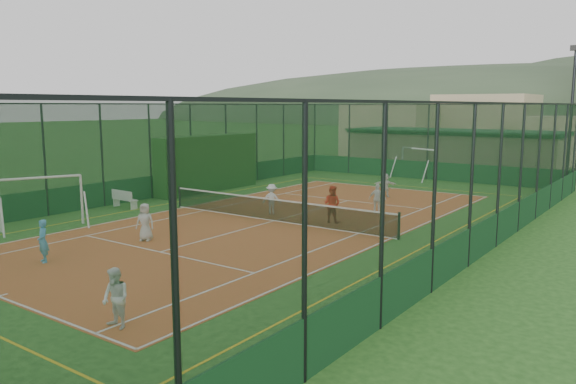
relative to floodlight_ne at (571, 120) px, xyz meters
The scene contains 18 objects.
ground 19.15m from the floodlight_ne, 117.39° to the right, with size 300.00×300.00×0.00m, color #224F1B.
court_slab 19.14m from the floodlight_ne, 117.39° to the right, with size 11.17×23.97×0.01m, color #AF5326.
tennis_net 19.04m from the floodlight_ne, 117.39° to the right, with size 11.67×0.12×1.06m, color black, non-canonical shape.
perimeter_fence 18.77m from the floodlight_ne, 117.39° to the right, with size 18.12×34.12×5.00m, color black, non-canonical shape.
floodlight_ne is the anchor object (origin of this frame).
clubhouse 10.47m from the floodlight_ne, 147.88° to the left, with size 15.20×7.20×3.15m, color tan, non-canonical shape.
hedge_left 20.85m from the floodlight_ne, 144.76° to the right, with size 1.10×7.34×3.21m, color black.
white_bench 24.84m from the floodlight_ne, 131.88° to the right, with size 1.59×0.44×0.89m, color white, non-canonical shape.
futsal_goal_near 27.97m from the floodlight_ne, 123.67° to the right, with size 0.92×3.18×2.05m, color white, non-canonical shape.
futsal_goal_far 9.66m from the floodlight_ne, behind, with size 3.17×0.92×2.05m, color white, non-canonical shape.
child_near_left 24.69m from the floodlight_ne, 114.93° to the right, with size 0.68×0.44×1.38m, color silver.
child_near_mid 28.28m from the floodlight_ne, 112.27° to the right, with size 0.50×0.33×1.37m, color #4DA4DB.
child_near_right 28.55m from the floodlight_ne, 98.84° to the right, with size 0.67×0.52×1.37m, color white.
child_far_left 18.49m from the floodlight_ne, 122.05° to the right, with size 0.89×0.51×1.38m, color white.
child_far_right 14.20m from the floodlight_ne, 114.69° to the right, with size 0.80×0.33×1.36m, color white.
child_far_back 11.52m from the floodlight_ne, 133.77° to the right, with size 1.20×0.38×1.29m, color white.
coach 17.02m from the floodlight_ne, 112.67° to the right, with size 0.77×0.60×1.58m, color red.
tennis_balls 17.83m from the floodlight_ne, 117.69° to the right, with size 4.93×0.93×0.07m.
Camera 1 is at (14.29, -18.84, 4.92)m, focal length 35.00 mm.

